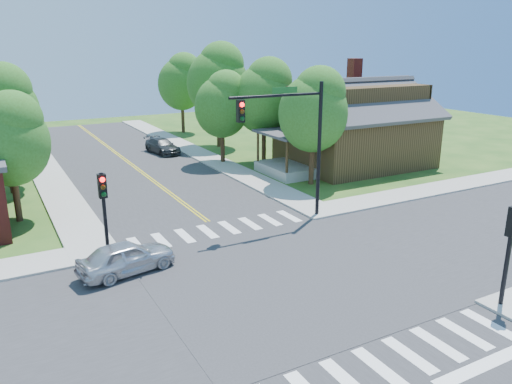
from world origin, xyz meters
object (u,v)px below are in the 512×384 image
signal_pole_se (511,237)px  house_ne (355,122)px  car_silver (127,258)px  signal_pole_nw (103,199)px  car_dgrey (162,147)px  signal_mast_ne (293,130)px

signal_pole_se → house_ne: bearing=64.4°
car_silver → signal_pole_nw: bearing=-3.2°
car_silver → car_dgrey: 23.52m
signal_pole_nw → car_dgrey: 21.83m
house_ne → car_dgrey: (-11.61, 11.08, -2.71)m
signal_pole_se → car_dgrey: 31.08m
signal_pole_nw → car_dgrey: (9.10, 19.74, -2.05)m
signal_mast_ne → house_ne: signal_mast_ne is taller
house_ne → signal_mast_ne: bearing=-142.3°
signal_mast_ne → car_dgrey: signal_mast_ne is taller
signal_pole_nw → house_ne: bearing=22.7°
signal_pole_se → house_ne: 22.03m
signal_pole_se → car_dgrey: size_ratio=0.85×
signal_pole_se → house_ne: (9.51, 19.86, 0.67)m
house_ne → car_dgrey: house_ne is taller
car_dgrey → car_silver: bearing=-120.8°
car_silver → car_dgrey: (8.81, 21.81, -0.06)m
signal_pole_nw → car_dgrey: signal_pole_nw is taller
car_dgrey → signal_pole_se: bearing=-94.9°
signal_mast_ne → signal_pole_se: bearing=-81.4°
car_silver → car_dgrey: bearing=-33.2°
signal_pole_se → car_dgrey: (-2.10, 30.94, -2.05)m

